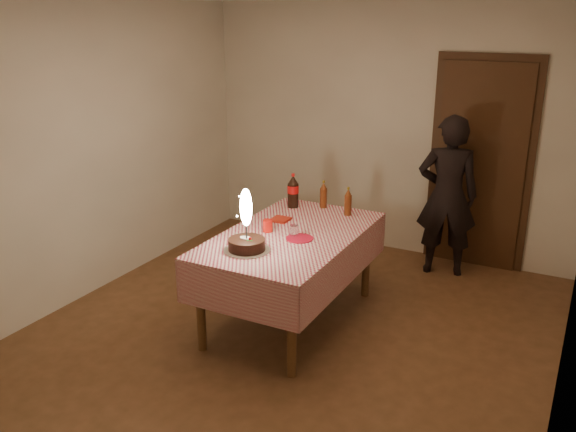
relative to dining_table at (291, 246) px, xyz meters
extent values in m
cube|color=brown|center=(0.10, -0.25, -0.68)|extent=(4.00, 4.50, 0.01)
cube|color=silver|center=(0.10, 2.00, 0.62)|extent=(4.00, 0.04, 2.60)
cube|color=silver|center=(0.10, -2.50, 0.62)|extent=(4.00, 0.04, 2.60)
cube|color=silver|center=(-1.90, -0.25, 0.62)|extent=(0.04, 4.50, 2.60)
cube|color=#472814|center=(1.10, 1.97, 0.35)|extent=(0.85, 0.05, 2.05)
sphere|color=#B28C33|center=(0.78, 1.92, 0.32)|extent=(0.06, 0.06, 0.06)
cube|color=brown|center=(0.00, 0.00, 0.07)|extent=(0.90, 1.60, 0.04)
cylinder|color=brown|center=(-0.39, -0.74, -0.31)|extent=(0.07, 0.07, 0.73)
cylinder|color=brown|center=(0.39, -0.74, -0.31)|extent=(0.07, 0.07, 0.73)
cylinder|color=brown|center=(-0.39, 0.74, -0.31)|extent=(0.07, 0.07, 0.73)
cylinder|color=brown|center=(0.39, 0.74, -0.31)|extent=(0.07, 0.07, 0.73)
cube|color=white|center=(0.00, 0.00, 0.10)|extent=(1.02, 1.72, 0.01)
cube|color=white|center=(0.00, -0.85, -0.08)|extent=(1.02, 0.01, 0.34)
cube|color=white|center=(0.00, 0.85, -0.08)|extent=(1.02, 0.01, 0.34)
cube|color=white|center=(-0.50, 0.00, -0.08)|extent=(0.01, 1.72, 0.34)
cube|color=white|center=(0.50, 0.00, -0.08)|extent=(0.01, 1.72, 0.34)
cylinder|color=white|center=(-0.13, -0.47, 0.11)|extent=(0.35, 0.35, 0.01)
cylinder|color=black|center=(-0.13, -0.47, 0.15)|extent=(0.28, 0.28, 0.09)
cylinder|color=white|center=(-0.15, -0.46, 0.20)|extent=(0.07, 0.07, 0.00)
sphere|color=red|center=(-0.09, -0.48, 0.21)|extent=(0.02, 0.02, 0.02)
cube|color=#19721E|center=(-0.08, -0.49, 0.20)|extent=(0.02, 0.01, 0.00)
cube|color=#19721E|center=(-0.10, -0.50, 0.20)|extent=(0.01, 0.02, 0.00)
cylinder|color=#262628|center=(-0.13, -0.47, 0.26)|extent=(0.01, 0.01, 0.12)
ellipsoid|color=#FFF2BF|center=(-0.13, -0.47, 0.45)|extent=(0.09, 0.09, 0.29)
sphere|color=white|center=(-0.13, -0.47, 0.34)|extent=(0.04, 0.04, 0.04)
cylinder|color=#B60C25|center=(0.12, -0.07, 0.11)|extent=(0.22, 0.22, 0.01)
cylinder|color=red|center=(-0.19, -0.04, 0.15)|extent=(0.08, 0.08, 0.10)
cylinder|color=white|center=(0.05, -0.04, 0.15)|extent=(0.07, 0.07, 0.09)
cube|color=#A52112|center=(-0.23, 0.25, 0.11)|extent=(0.15, 0.15, 0.02)
cylinder|color=black|center=(-0.31, 0.64, 0.21)|extent=(0.10, 0.10, 0.22)
cylinder|color=red|center=(-0.31, 0.64, 0.27)|extent=(0.10, 0.10, 0.07)
cone|color=black|center=(-0.31, 0.64, 0.36)|extent=(0.10, 0.10, 0.08)
cylinder|color=red|center=(-0.31, 0.64, 0.41)|extent=(0.03, 0.03, 0.02)
cylinder|color=#5F2810|center=(-0.05, 0.75, 0.19)|extent=(0.06, 0.06, 0.18)
cone|color=#5F2810|center=(-0.05, 0.75, 0.31)|extent=(0.06, 0.06, 0.06)
cylinder|color=olive|center=(-0.05, 0.75, 0.35)|extent=(0.02, 0.02, 0.02)
cylinder|color=#5F2810|center=(0.23, 0.66, 0.19)|extent=(0.06, 0.06, 0.18)
cone|color=#5F2810|center=(0.23, 0.66, 0.31)|extent=(0.06, 0.06, 0.06)
cylinder|color=olive|center=(0.23, 0.66, 0.35)|extent=(0.02, 0.02, 0.02)
imported|color=black|center=(0.88, 1.60, 0.12)|extent=(0.66, 0.52, 1.59)
cube|color=black|center=(0.84, 1.73, 0.68)|extent=(0.15, 0.12, 0.10)
cylinder|color=black|center=(0.82, 1.80, 0.68)|extent=(0.09, 0.10, 0.08)
camera|label=1|loc=(2.13, -4.12, 1.83)|focal=38.00mm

